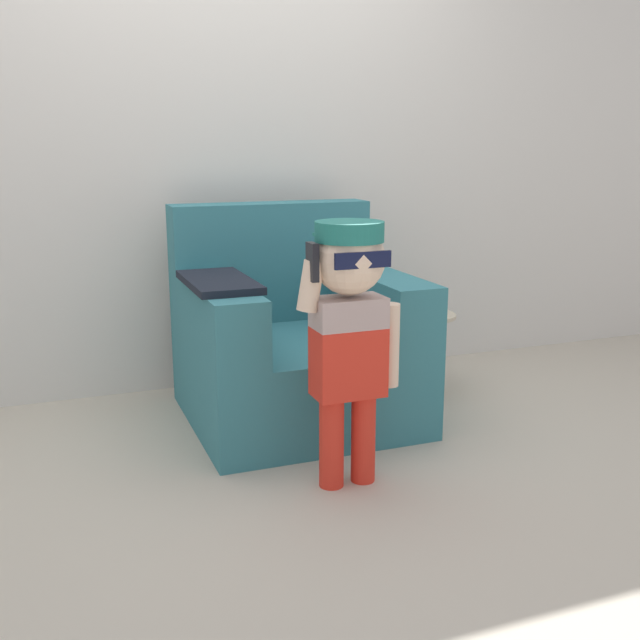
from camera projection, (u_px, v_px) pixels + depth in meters
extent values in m
plane|color=#BCB29E|center=(259.00, 425.00, 3.34)|extent=(10.00, 10.00, 0.00)
cube|color=silver|center=(214.00, 127.00, 3.66)|extent=(10.00, 0.05, 2.60)
cube|color=teal|center=(298.00, 378.00, 3.38)|extent=(0.96, 0.95, 0.38)
cube|color=teal|center=(271.00, 261.00, 3.62)|extent=(0.96, 0.19, 0.57)
cube|color=teal|center=(220.00, 318.00, 3.09)|extent=(0.22, 0.77, 0.27)
cube|color=teal|center=(382.00, 304.00, 3.35)|extent=(0.22, 0.77, 0.27)
cube|color=black|center=(219.00, 282.00, 3.06)|extent=(0.26, 0.52, 0.03)
cylinder|color=red|center=(332.00, 442.00, 2.71)|extent=(0.09, 0.09, 0.34)
cylinder|color=red|center=(363.00, 437.00, 2.76)|extent=(0.09, 0.09, 0.34)
cube|color=red|center=(348.00, 362.00, 2.67)|extent=(0.25, 0.14, 0.25)
cube|color=#B29993|center=(349.00, 312.00, 2.62)|extent=(0.25, 0.14, 0.11)
sphere|color=beige|center=(349.00, 259.00, 2.58)|extent=(0.25, 0.25, 0.25)
cylinder|color=#1E7066|center=(349.00, 231.00, 2.56)|extent=(0.24, 0.24, 0.07)
cube|color=#1E7066|center=(337.00, 235.00, 2.67)|extent=(0.14, 0.11, 0.01)
cube|color=#0F1433|center=(363.00, 260.00, 2.47)|extent=(0.20, 0.01, 0.06)
cylinder|color=beige|center=(389.00, 345.00, 2.71)|extent=(0.07, 0.07, 0.31)
cylinder|color=beige|center=(309.00, 286.00, 2.55)|extent=(0.10, 0.07, 0.18)
cube|color=black|center=(312.00, 262.00, 2.51)|extent=(0.02, 0.07, 0.13)
cylinder|color=beige|center=(424.00, 391.00, 3.77)|extent=(0.19, 0.19, 0.02)
cylinder|color=beige|center=(425.00, 355.00, 3.72)|extent=(0.05, 0.05, 0.39)
cylinder|color=beige|center=(427.00, 315.00, 3.68)|extent=(0.29, 0.29, 0.02)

